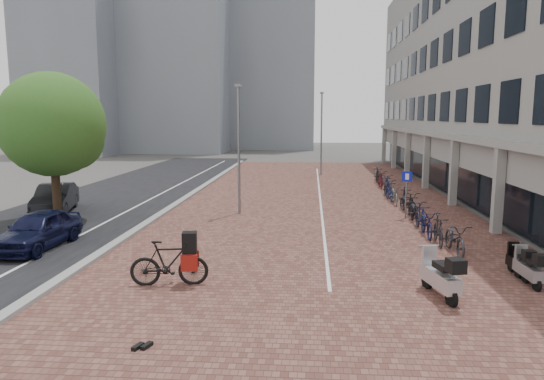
{
  "coord_description": "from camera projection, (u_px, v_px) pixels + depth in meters",
  "views": [
    {
      "loc": [
        1.68,
        -15.2,
        4.48
      ],
      "look_at": [
        0.0,
        6.0,
        1.3
      ],
      "focal_mm": 32.65,
      "sensor_mm": 36.0,
      "label": 1
    }
  ],
  "objects": [
    {
      "name": "ground",
      "position": [
        257.0,
        258.0,
        15.78
      ],
      "size": [
        140.0,
        140.0,
        0.0
      ],
      "primitive_type": "plane",
      "color": "#474442",
      "rests_on": "ground"
    },
    {
      "name": "plaza_brick",
      "position": [
        316.0,
        197.0,
        27.45
      ],
      "size": [
        14.5,
        42.0,
        0.04
      ],
      "primitive_type": "cube",
      "color": "brown",
      "rests_on": "ground"
    },
    {
      "name": "street_asphalt",
      "position": [
        124.0,
        195.0,
        28.31
      ],
      "size": [
        8.0,
        50.0,
        0.03
      ],
      "primitive_type": "cube",
      "color": "black",
      "rests_on": "ground"
    },
    {
      "name": "curb",
      "position": [
        191.0,
        195.0,
        28.0
      ],
      "size": [
        0.35,
        42.0,
        0.14
      ],
      "primitive_type": "cube",
      "color": "gray",
      "rests_on": "ground"
    },
    {
      "name": "lane_line",
      "position": [
        158.0,
        195.0,
        28.15
      ],
      "size": [
        0.12,
        44.0,
        0.0
      ],
      "primitive_type": "cube",
      "color": "white",
      "rests_on": "street_asphalt"
    },
    {
      "name": "parking_line",
      "position": [
        320.0,
        197.0,
        27.43
      ],
      "size": [
        0.1,
        30.0,
        0.0
      ],
      "primitive_type": "cube",
      "color": "white",
      "rests_on": "plaza_brick"
    },
    {
      "name": "office_building",
      "position": [
        503.0,
        49.0,
        29.29
      ],
      "size": [
        8.4,
        40.0,
        15.0
      ],
      "color": "gray",
      "rests_on": "ground"
    },
    {
      "name": "bg_towers",
      "position": [
        187.0,
        41.0,
        63.08
      ],
      "size": [
        33.0,
        23.0,
        32.0
      ],
      "color": "gray",
      "rests_on": "ground"
    },
    {
      "name": "car_navy",
      "position": [
        38.0,
        230.0,
        16.82
      ],
      "size": [
        1.67,
        3.89,
        1.31
      ],
      "primitive_type": "imported",
      "rotation": [
        0.0,
        0.0,
        -0.03
      ],
      "color": "black",
      "rests_on": "ground"
    },
    {
      "name": "car_dark",
      "position": [
        55.0,
        199.0,
        23.07
      ],
      "size": [
        2.5,
        4.32,
        1.34
      ],
      "primitive_type": "imported",
      "rotation": [
        0.0,
        0.0,
        0.28
      ],
      "color": "black",
      "rests_on": "ground"
    },
    {
      "name": "hero_bike",
      "position": [
        169.0,
        262.0,
        13.09
      ],
      "size": [
        2.13,
        0.88,
        1.46
      ],
      "rotation": [
        0.0,
        0.0,
        1.72
      ],
      "color": "black",
      "rests_on": "ground"
    },
    {
      "name": "shoes",
      "position": [
        142.0,
        348.0,
        9.56
      ],
      "size": [
        0.46,
        0.42,
        0.09
      ],
      "primitive_type": null,
      "rotation": [
        0.0,
        0.0,
        -0.34
      ],
      "color": "black",
      "rests_on": "ground"
    },
    {
      "name": "scooter_front",
      "position": [
        440.0,
        274.0,
        12.23
      ],
      "size": [
        0.94,
        1.84,
        1.21
      ],
      "primitive_type": null,
      "rotation": [
        0.0,
        0.0,
        0.23
      ],
      "color": "silver",
      "rests_on": "ground"
    },
    {
      "name": "scooter_mid",
      "position": [
        519.0,
        262.0,
        13.76
      ],
      "size": [
        0.43,
        1.38,
        0.95
      ],
      "primitive_type": null,
      "rotation": [
        0.0,
        0.0,
        -0.0
      ],
      "color": "black",
      "rests_on": "ground"
    },
    {
      "name": "scooter_back",
      "position": [
        529.0,
        267.0,
        13.16
      ],
      "size": [
        0.5,
        1.48,
        1.01
      ],
      "primitive_type": null,
      "rotation": [
        0.0,
        0.0,
        0.03
      ],
      "color": "#9E9EA3",
      "rests_on": "ground"
    },
    {
      "name": "parking_sign",
      "position": [
        407.0,
        188.0,
        21.51
      ],
      "size": [
        0.42,
        0.22,
        2.11
      ],
      "rotation": [
        0.0,
        0.0,
        -0.42
      ],
      "color": "slate",
      "rests_on": "ground"
    },
    {
      "name": "lamp_near",
      "position": [
        239.0,
        151.0,
        22.43
      ],
      "size": [
        0.12,
        0.12,
        5.83
      ],
      "primitive_type": "cylinder",
      "color": "slate",
      "rests_on": "ground"
    },
    {
      "name": "lamp_far",
      "position": [
        321.0,
        135.0,
        37.2
      ],
      "size": [
        0.12,
        0.12,
        6.19
      ],
      "primitive_type": "cylinder",
      "color": "slate",
      "rests_on": "ground"
    },
    {
      "name": "street_tree",
      "position": [
        56.0,
        128.0,
        20.66
      ],
      "size": [
        4.34,
        4.34,
        6.31
      ],
      "color": "#382619",
      "rests_on": "ground"
    },
    {
      "name": "bike_row",
      "position": [
        398.0,
        194.0,
        25.28
      ],
      "size": [
        1.18,
        20.39,
        1.05
      ],
      "color": "#232328",
      "rests_on": "ground"
    }
  ]
}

